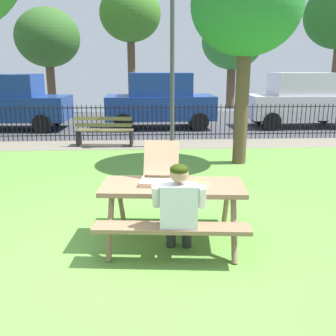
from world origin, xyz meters
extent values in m
cube|color=#63993F|center=(0.00, 1.73, -0.01)|extent=(28.00, 11.47, 0.02)
cube|color=gray|center=(0.00, 6.77, 0.00)|extent=(28.00, 1.40, 0.01)
cube|color=#424247|center=(0.00, 11.19, -0.01)|extent=(28.00, 7.45, 0.01)
cube|color=#8C6C4F|center=(0.51, 0.41, 0.74)|extent=(1.86, 0.92, 0.06)
cube|color=#8C6C4F|center=(0.45, -0.18, 0.44)|extent=(1.82, 0.44, 0.05)
cube|color=#8C6C4F|center=(0.56, 1.01, 0.44)|extent=(1.82, 0.44, 0.05)
cylinder|color=#8C6C4F|center=(-0.27, 0.07, 0.35)|extent=(0.11, 0.44, 0.74)
cylinder|color=#8C6C4F|center=(-0.19, 0.89, 0.35)|extent=(0.11, 0.44, 0.74)
cylinder|color=#8C6C4F|center=(1.20, -0.06, 0.35)|extent=(0.11, 0.44, 0.74)
cylinder|color=#8C6C4F|center=(1.28, 0.76, 0.35)|extent=(0.11, 0.44, 0.74)
cube|color=tan|center=(0.34, 0.49, 0.78)|extent=(0.53, 0.53, 0.01)
cube|color=silver|center=(0.34, 0.49, 0.78)|extent=(0.48, 0.48, 0.00)
cube|color=tan|center=(0.31, 0.27, 0.80)|extent=(0.46, 0.08, 0.04)
cube|color=tan|center=(0.37, 0.71, 0.80)|extent=(0.46, 0.08, 0.04)
cube|color=tan|center=(0.12, 0.52, 0.80)|extent=(0.08, 0.46, 0.04)
cube|color=tan|center=(0.56, 0.46, 0.80)|extent=(0.08, 0.46, 0.04)
cube|color=tan|center=(0.38, 0.73, 1.05)|extent=(0.48, 0.23, 0.44)
pyramid|color=#E2C455|center=(0.89, 0.44, 0.78)|extent=(0.27, 0.29, 0.01)
cube|color=tan|center=(0.82, 0.54, 0.78)|extent=(0.17, 0.12, 0.02)
cylinder|color=#262626|center=(0.48, 0.24, 0.22)|extent=(0.12, 0.12, 0.44)
cylinder|color=#262626|center=(0.46, 0.03, 0.47)|extent=(0.19, 0.43, 0.15)
cylinder|color=#262626|center=(0.68, 0.22, 0.22)|extent=(0.12, 0.12, 0.44)
cylinder|color=#262626|center=(0.66, 0.01, 0.47)|extent=(0.19, 0.43, 0.15)
cube|color=silver|center=(0.54, -0.19, 0.70)|extent=(0.44, 0.26, 0.52)
cylinder|color=silver|center=(0.28, -0.12, 0.80)|extent=(0.11, 0.22, 0.31)
cylinder|color=silver|center=(0.80, -0.16, 0.80)|extent=(0.11, 0.22, 0.31)
sphere|color=tan|center=(0.54, -0.17, 1.08)|extent=(0.21, 0.21, 0.21)
ellipsoid|color=#233207|center=(0.54, -0.18, 1.13)|extent=(0.21, 0.20, 0.12)
cylinder|color=black|center=(0.00, 7.47, 1.00)|extent=(19.16, 0.03, 0.03)
cylinder|color=black|center=(0.00, 7.47, 0.16)|extent=(19.16, 0.03, 0.03)
cylinder|color=black|center=(-4.16, 7.47, 0.54)|extent=(0.02, 0.02, 1.08)
cylinder|color=black|center=(-4.02, 7.47, 0.54)|extent=(0.02, 0.02, 1.08)
cylinder|color=black|center=(-3.87, 7.47, 0.54)|extent=(0.02, 0.02, 1.08)
cylinder|color=black|center=(-3.73, 7.47, 0.54)|extent=(0.02, 0.02, 1.08)
cylinder|color=black|center=(-3.59, 7.47, 0.54)|extent=(0.02, 0.02, 1.08)
cylinder|color=black|center=(-3.45, 7.47, 0.54)|extent=(0.02, 0.02, 1.08)
cylinder|color=black|center=(-3.31, 7.47, 0.54)|extent=(0.02, 0.02, 1.08)
cylinder|color=black|center=(-3.17, 7.47, 0.54)|extent=(0.02, 0.02, 1.08)
cylinder|color=black|center=(-3.03, 7.47, 0.54)|extent=(0.02, 0.02, 1.08)
cylinder|color=black|center=(-2.89, 7.47, 0.54)|extent=(0.02, 0.02, 1.08)
cylinder|color=black|center=(-2.75, 7.47, 0.54)|extent=(0.02, 0.02, 1.08)
cylinder|color=black|center=(-2.61, 7.47, 0.54)|extent=(0.02, 0.02, 1.08)
cylinder|color=black|center=(-2.47, 7.47, 0.54)|extent=(0.02, 0.02, 1.08)
cylinder|color=black|center=(-2.32, 7.47, 0.54)|extent=(0.02, 0.02, 1.08)
cylinder|color=black|center=(-2.18, 7.47, 0.54)|extent=(0.02, 0.02, 1.08)
cylinder|color=black|center=(-2.04, 7.47, 0.54)|extent=(0.02, 0.02, 1.08)
cylinder|color=black|center=(-1.90, 7.47, 0.54)|extent=(0.02, 0.02, 1.08)
cylinder|color=black|center=(-1.76, 7.47, 0.54)|extent=(0.02, 0.02, 1.08)
cylinder|color=black|center=(-1.62, 7.47, 0.54)|extent=(0.02, 0.02, 1.08)
cylinder|color=black|center=(-1.48, 7.47, 0.54)|extent=(0.02, 0.02, 1.08)
cylinder|color=black|center=(-1.34, 7.47, 0.54)|extent=(0.02, 0.02, 1.08)
cylinder|color=black|center=(-1.20, 7.47, 0.54)|extent=(0.02, 0.02, 1.08)
cylinder|color=black|center=(-1.06, 7.47, 0.54)|extent=(0.02, 0.02, 1.08)
cylinder|color=black|center=(-0.92, 7.47, 0.54)|extent=(0.02, 0.02, 1.08)
cylinder|color=black|center=(-0.77, 7.47, 0.54)|extent=(0.02, 0.02, 1.08)
cylinder|color=black|center=(-0.63, 7.47, 0.54)|extent=(0.02, 0.02, 1.08)
cylinder|color=black|center=(-0.49, 7.47, 0.54)|extent=(0.02, 0.02, 1.08)
cylinder|color=black|center=(-0.35, 7.47, 0.54)|extent=(0.02, 0.02, 1.08)
cylinder|color=black|center=(-0.21, 7.47, 0.54)|extent=(0.02, 0.02, 1.08)
cylinder|color=black|center=(-0.07, 7.47, 0.54)|extent=(0.02, 0.02, 1.08)
cylinder|color=black|center=(0.07, 7.47, 0.54)|extent=(0.02, 0.02, 1.08)
cylinder|color=black|center=(0.21, 7.47, 0.54)|extent=(0.02, 0.02, 1.08)
cylinder|color=black|center=(0.35, 7.47, 0.54)|extent=(0.02, 0.02, 1.08)
cylinder|color=black|center=(0.49, 7.47, 0.54)|extent=(0.02, 0.02, 1.08)
cylinder|color=black|center=(0.63, 7.47, 0.54)|extent=(0.02, 0.02, 1.08)
cylinder|color=black|center=(0.77, 7.47, 0.54)|extent=(0.02, 0.02, 1.08)
cylinder|color=black|center=(0.92, 7.47, 0.54)|extent=(0.02, 0.02, 1.08)
cylinder|color=black|center=(1.06, 7.47, 0.54)|extent=(0.02, 0.02, 1.08)
cylinder|color=black|center=(1.20, 7.47, 0.54)|extent=(0.02, 0.02, 1.08)
cylinder|color=black|center=(1.34, 7.47, 0.54)|extent=(0.02, 0.02, 1.08)
cylinder|color=black|center=(1.48, 7.47, 0.54)|extent=(0.02, 0.02, 1.08)
cylinder|color=black|center=(1.62, 7.47, 0.54)|extent=(0.02, 0.02, 1.08)
cylinder|color=black|center=(1.76, 7.47, 0.54)|extent=(0.02, 0.02, 1.08)
cylinder|color=black|center=(1.90, 7.47, 0.54)|extent=(0.02, 0.02, 1.08)
cylinder|color=black|center=(2.04, 7.47, 0.54)|extent=(0.02, 0.02, 1.08)
cylinder|color=black|center=(2.18, 7.47, 0.54)|extent=(0.02, 0.02, 1.08)
cylinder|color=black|center=(2.32, 7.47, 0.54)|extent=(0.02, 0.02, 1.08)
cylinder|color=black|center=(2.47, 7.47, 0.54)|extent=(0.02, 0.02, 1.08)
cylinder|color=black|center=(2.61, 7.47, 0.54)|extent=(0.02, 0.02, 1.08)
cylinder|color=black|center=(2.75, 7.47, 0.54)|extent=(0.02, 0.02, 1.08)
cylinder|color=black|center=(2.89, 7.47, 0.54)|extent=(0.02, 0.02, 1.08)
cylinder|color=black|center=(3.03, 7.47, 0.54)|extent=(0.02, 0.02, 1.08)
cylinder|color=black|center=(3.17, 7.47, 0.54)|extent=(0.02, 0.02, 1.08)
cylinder|color=black|center=(3.31, 7.47, 0.54)|extent=(0.02, 0.02, 1.08)
cylinder|color=black|center=(3.45, 7.47, 0.54)|extent=(0.02, 0.02, 1.08)
cylinder|color=black|center=(3.59, 7.47, 0.54)|extent=(0.02, 0.02, 1.08)
cylinder|color=black|center=(3.73, 7.47, 0.54)|extent=(0.02, 0.02, 1.08)
cylinder|color=black|center=(3.87, 7.47, 0.54)|extent=(0.02, 0.02, 1.08)
cylinder|color=black|center=(4.02, 7.47, 0.54)|extent=(0.02, 0.02, 1.08)
cylinder|color=black|center=(4.16, 7.47, 0.54)|extent=(0.02, 0.02, 1.08)
cylinder|color=black|center=(4.30, 7.47, 0.54)|extent=(0.02, 0.02, 1.08)
cylinder|color=black|center=(4.44, 7.47, 0.54)|extent=(0.02, 0.02, 1.08)
cylinder|color=black|center=(4.58, 7.47, 0.54)|extent=(0.02, 0.02, 1.08)
cylinder|color=black|center=(4.72, 7.47, 0.54)|extent=(0.02, 0.02, 1.08)
cylinder|color=black|center=(4.86, 7.47, 0.54)|extent=(0.02, 0.02, 1.08)
cylinder|color=black|center=(5.00, 7.47, 0.54)|extent=(0.02, 0.02, 1.08)
cylinder|color=black|center=(5.14, 7.47, 0.54)|extent=(0.02, 0.02, 1.08)
cylinder|color=black|center=(5.28, 7.47, 0.54)|extent=(0.02, 0.02, 1.08)
cylinder|color=black|center=(5.42, 7.47, 0.54)|extent=(0.02, 0.02, 1.08)
cylinder|color=black|center=(5.57, 7.47, 0.54)|extent=(0.02, 0.02, 1.08)
cylinder|color=black|center=(5.71, 7.47, 0.54)|extent=(0.02, 0.02, 1.08)
cylinder|color=black|center=(5.85, 7.47, 0.54)|extent=(0.02, 0.02, 1.08)
cylinder|color=black|center=(5.99, 7.47, 0.54)|extent=(0.02, 0.02, 1.08)
cylinder|color=black|center=(6.13, 7.47, 0.54)|extent=(0.02, 0.02, 1.08)
cube|color=olive|center=(-1.00, 6.84, 0.44)|extent=(1.60, 0.25, 0.04)
cube|color=olive|center=(-1.01, 6.70, 0.44)|extent=(1.60, 0.25, 0.04)
cube|color=olive|center=(-1.02, 6.56, 0.44)|extent=(1.60, 0.25, 0.04)
cube|color=olive|center=(-1.03, 6.50, 0.62)|extent=(1.60, 0.20, 0.11)
cube|color=olive|center=(-1.03, 6.50, 0.80)|extent=(1.60, 0.20, 0.11)
cube|color=black|center=(-0.26, 6.58, 0.22)|extent=(0.09, 0.44, 0.44)
cube|color=black|center=(-1.77, 6.72, 0.22)|extent=(0.09, 0.44, 0.44)
cylinder|color=#4C4C51|center=(0.90, 6.45, 1.99)|extent=(0.12, 0.12, 3.99)
cylinder|color=brown|center=(2.36, 4.48, 1.29)|extent=(0.31, 0.31, 2.59)
ellipsoid|color=#297C32|center=(2.36, 4.48, 3.49)|extent=(2.40, 2.40, 2.16)
cube|color=navy|center=(-4.82, 9.79, 0.76)|extent=(4.47, 1.97, 0.84)
cube|color=navy|center=(-4.92, 9.79, 1.56)|extent=(2.66, 1.68, 0.76)
cube|color=#262D38|center=(-3.97, 9.76, 1.56)|extent=(0.10, 1.53, 0.65)
cylinder|color=black|center=(-3.36, 8.83, 0.32)|extent=(0.64, 0.13, 0.64)
cylinder|color=black|center=(-3.29, 10.63, 0.32)|extent=(0.64, 0.13, 0.64)
cube|color=navy|center=(0.68, 9.79, 0.76)|extent=(3.94, 1.81, 0.84)
cube|color=navy|center=(0.68, 9.79, 1.58)|extent=(2.23, 1.56, 0.80)
cube|color=#262D38|center=(1.40, 9.81, 1.58)|extent=(0.07, 1.46, 0.68)
cylinder|color=black|center=(2.03, 8.96, 0.32)|extent=(0.64, 0.13, 0.64)
cylinder|color=black|center=(1.99, 10.68, 0.32)|extent=(0.64, 0.13, 0.64)
cylinder|color=black|center=(-0.62, 8.90, 0.32)|extent=(0.64, 0.13, 0.64)
cylinder|color=black|center=(-0.66, 10.62, 0.32)|extent=(0.64, 0.13, 0.64)
cube|color=white|center=(5.91, 9.79, 0.76)|extent=(3.90, 1.72, 0.84)
cube|color=white|center=(5.91, 9.79, 1.58)|extent=(2.20, 1.51, 0.80)
cube|color=#262D38|center=(6.62, 9.79, 1.58)|extent=(0.04, 1.46, 0.68)
cylinder|color=black|center=(7.23, 10.65, 0.32)|extent=(0.64, 0.11, 0.64)
cylinder|color=black|center=(4.58, 8.93, 0.32)|extent=(0.64, 0.11, 0.64)
cylinder|color=black|center=(4.58, 10.65, 0.32)|extent=(0.64, 0.11, 0.64)
cylinder|color=brown|center=(-4.73, 16.28, 1.19)|extent=(0.43, 0.43, 2.38)
ellipsoid|color=#326124|center=(-4.73, 16.28, 3.58)|extent=(3.21, 3.21, 2.89)
cylinder|color=brown|center=(-0.56, 16.28, 1.80)|extent=(0.39, 0.39, 3.59)
ellipsoid|color=#3C7523|center=(-0.56, 16.28, 4.74)|extent=(3.06, 3.06, 2.76)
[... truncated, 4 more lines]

